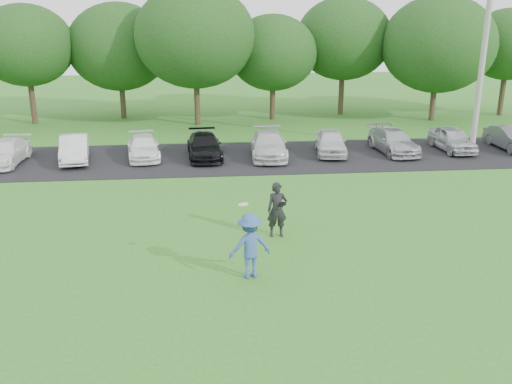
{
  "coord_description": "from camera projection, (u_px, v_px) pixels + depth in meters",
  "views": [
    {
      "loc": [
        -1.77,
        -14.69,
        7.31
      ],
      "look_at": [
        0.0,
        3.5,
        1.3
      ],
      "focal_mm": 40.0,
      "sensor_mm": 36.0,
      "label": 1
    }
  ],
  "objects": [
    {
      "name": "ground",
      "position": [
        268.0,
        273.0,
        16.34
      ],
      "size": [
        100.0,
        100.0,
        0.0
      ],
      "primitive_type": "plane",
      "color": "#2D7320",
      "rests_on": "ground"
    },
    {
      "name": "parking_lot",
      "position": [
        238.0,
        158.0,
        28.62
      ],
      "size": [
        32.0,
        6.5,
        0.03
      ],
      "primitive_type": "cube",
      "color": "black",
      "rests_on": "ground"
    },
    {
      "name": "utility_pole",
      "position": [
        485.0,
        44.0,
        27.56
      ],
      "size": [
        0.28,
        0.28,
        11.0
      ],
      "primitive_type": "cylinder",
      "color": "#969591",
      "rests_on": "ground"
    },
    {
      "name": "frisbee_player",
      "position": [
        250.0,
        246.0,
        15.84
      ],
      "size": [
        1.35,
        0.98,
        2.19
      ],
      "color": "#345594",
      "rests_on": "ground"
    },
    {
      "name": "camera_bystander",
      "position": [
        277.0,
        210.0,
        18.68
      ],
      "size": [
        0.68,
        0.46,
        1.84
      ],
      "color": "black",
      "rests_on": "ground"
    },
    {
      "name": "parked_cars",
      "position": [
        234.0,
        145.0,
        28.55
      ],
      "size": [
        30.62,
        4.71,
        1.24
      ],
      "color": "#A5A7AC",
      "rests_on": "parking_lot"
    },
    {
      "name": "tree_row",
      "position": [
        250.0,
        44.0,
        36.46
      ],
      "size": [
        42.39,
        9.85,
        8.64
      ],
      "color": "#38281C",
      "rests_on": "ground"
    }
  ]
}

